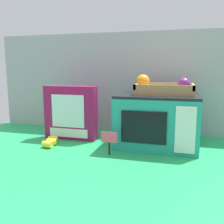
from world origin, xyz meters
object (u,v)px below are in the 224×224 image
at_px(cookie_set_box, 71,113).
at_px(food_groups_crate, 163,89).
at_px(price_sign, 109,140).
at_px(toy_microwave, 157,120).
at_px(loose_toy_banana, 51,142).

bearing_deg(cookie_set_box, food_groups_crate, 3.37).
distance_m(food_groups_crate, price_sign, 0.36).
distance_m(toy_microwave, loose_toy_banana, 0.51).
bearing_deg(food_groups_crate, cookie_set_box, -176.63).
relative_size(cookie_set_box, loose_toy_banana, 2.12).
xyz_separation_m(food_groups_crate, cookie_set_box, (-0.46, -0.03, -0.13)).
relative_size(toy_microwave, food_groups_crate, 1.37).
bearing_deg(toy_microwave, cookie_set_box, 179.87).
bearing_deg(toy_microwave, loose_toy_banana, -165.13).
bearing_deg(price_sign, loose_toy_banana, 168.98).
bearing_deg(toy_microwave, price_sign, -133.60).
xyz_separation_m(food_groups_crate, price_sign, (-0.20, -0.22, -0.20)).
bearing_deg(food_groups_crate, toy_microwave, -124.47).
height_order(price_sign, loose_toy_banana, price_sign).
height_order(cookie_set_box, price_sign, cookie_set_box).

